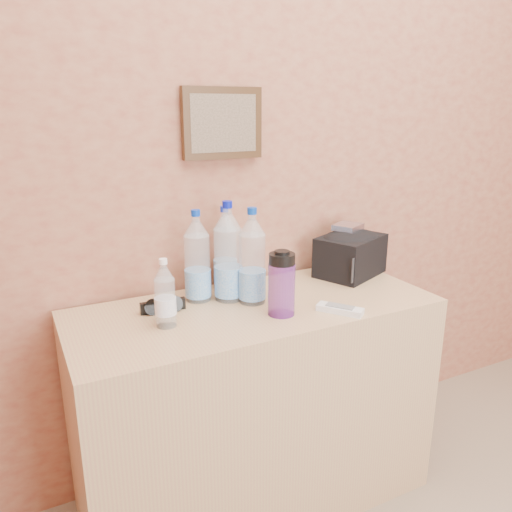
{
  "coord_description": "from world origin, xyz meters",
  "views": [
    {
      "loc": [
        -1.06,
        0.28,
        1.45
      ],
      "look_at": [
        -0.34,
        1.71,
        0.98
      ],
      "focal_mm": 35.0,
      "sensor_mm": 36.0,
      "label": 1
    }
  ],
  "objects_px": {
    "pet_large_b": "(225,252)",
    "sunglasses": "(163,306)",
    "pet_large_a": "(197,261)",
    "foil_packet": "(348,227)",
    "pet_large_d": "(252,261)",
    "ac_remote": "(340,309)",
    "pet_small": "(165,297)",
    "dresser": "(255,405)",
    "pet_large_c": "(228,257)",
    "nalgene_bottle": "(282,283)",
    "toiletry_bag": "(350,253)"
  },
  "relations": [
    {
      "from": "pet_large_d",
      "to": "toiletry_bag",
      "type": "height_order",
      "value": "pet_large_d"
    },
    {
      "from": "pet_large_b",
      "to": "pet_small",
      "type": "xyz_separation_m",
      "value": [
        -0.31,
        -0.24,
        -0.04
      ]
    },
    {
      "from": "ac_remote",
      "to": "toiletry_bag",
      "type": "distance_m",
      "value": 0.42
    },
    {
      "from": "pet_large_c",
      "to": "sunglasses",
      "type": "xyz_separation_m",
      "value": [
        -0.24,
        -0.0,
        -0.14
      ]
    },
    {
      "from": "dresser",
      "to": "nalgene_bottle",
      "type": "xyz_separation_m",
      "value": [
        0.04,
        -0.11,
        0.51
      ]
    },
    {
      "from": "ac_remote",
      "to": "dresser",
      "type": "bearing_deg",
      "value": -165.41
    },
    {
      "from": "pet_large_a",
      "to": "foil_packet",
      "type": "relative_size",
      "value": 2.94
    },
    {
      "from": "ac_remote",
      "to": "pet_large_b",
      "type": "bearing_deg",
      "value": 174.88
    },
    {
      "from": "pet_large_c",
      "to": "pet_large_d",
      "type": "xyz_separation_m",
      "value": [
        0.06,
        -0.06,
        -0.01
      ]
    },
    {
      "from": "nalgene_bottle",
      "to": "ac_remote",
      "type": "height_order",
      "value": "nalgene_bottle"
    },
    {
      "from": "dresser",
      "to": "foil_packet",
      "type": "distance_m",
      "value": 0.79
    },
    {
      "from": "pet_large_d",
      "to": "toiletry_bag",
      "type": "bearing_deg",
      "value": 10.32
    },
    {
      "from": "pet_large_a",
      "to": "pet_large_b",
      "type": "xyz_separation_m",
      "value": [
        0.14,
        0.08,
        -0.01
      ]
    },
    {
      "from": "pet_large_d",
      "to": "pet_small",
      "type": "bearing_deg",
      "value": -169.7
    },
    {
      "from": "pet_large_a",
      "to": "foil_packet",
      "type": "height_order",
      "value": "pet_large_a"
    },
    {
      "from": "pet_large_a",
      "to": "pet_large_d",
      "type": "xyz_separation_m",
      "value": [
        0.16,
        -0.11,
        0.01
      ]
    },
    {
      "from": "pet_large_c",
      "to": "nalgene_bottle",
      "type": "height_order",
      "value": "pet_large_c"
    },
    {
      "from": "sunglasses",
      "to": "nalgene_bottle",
      "type": "bearing_deg",
      "value": -25.85
    },
    {
      "from": "sunglasses",
      "to": "ac_remote",
      "type": "xyz_separation_m",
      "value": [
        0.53,
        -0.28,
        -0.01
      ]
    },
    {
      "from": "pet_large_a",
      "to": "pet_small",
      "type": "height_order",
      "value": "pet_large_a"
    },
    {
      "from": "pet_large_b",
      "to": "sunglasses",
      "type": "relative_size",
      "value": 2.06
    },
    {
      "from": "nalgene_bottle",
      "to": "ac_remote",
      "type": "relative_size",
      "value": 1.42
    },
    {
      "from": "pet_large_a",
      "to": "pet_small",
      "type": "bearing_deg",
      "value": -135.62
    },
    {
      "from": "foil_packet",
      "to": "nalgene_bottle",
      "type": "bearing_deg",
      "value": -150.52
    },
    {
      "from": "pet_large_a",
      "to": "foil_packet",
      "type": "xyz_separation_m",
      "value": [
        0.65,
        0.01,
        0.05
      ]
    },
    {
      "from": "pet_large_b",
      "to": "pet_small",
      "type": "bearing_deg",
      "value": -141.85
    },
    {
      "from": "dresser",
      "to": "pet_large_d",
      "type": "distance_m",
      "value": 0.55
    },
    {
      "from": "pet_large_b",
      "to": "pet_large_c",
      "type": "height_order",
      "value": "pet_large_c"
    },
    {
      "from": "foil_packet",
      "to": "sunglasses",
      "type": "bearing_deg",
      "value": -175.85
    },
    {
      "from": "dresser",
      "to": "pet_large_c",
      "type": "bearing_deg",
      "value": 120.38
    },
    {
      "from": "nalgene_bottle",
      "to": "pet_small",
      "type": "bearing_deg",
      "value": 167.5
    },
    {
      "from": "pet_small",
      "to": "foil_packet",
      "type": "distance_m",
      "value": 0.85
    },
    {
      "from": "ac_remote",
      "to": "pet_small",
      "type": "bearing_deg",
      "value": -142.33
    },
    {
      "from": "pet_large_a",
      "to": "toiletry_bag",
      "type": "bearing_deg",
      "value": -1.39
    },
    {
      "from": "pet_large_d",
      "to": "sunglasses",
      "type": "height_order",
      "value": "pet_large_d"
    },
    {
      "from": "nalgene_bottle",
      "to": "ac_remote",
      "type": "xyz_separation_m",
      "value": [
        0.18,
        -0.08,
        -0.1
      ]
    },
    {
      "from": "sunglasses",
      "to": "pet_large_a",
      "type": "bearing_deg",
      "value": 22.49
    },
    {
      "from": "pet_large_a",
      "to": "ac_remote",
      "type": "height_order",
      "value": "pet_large_a"
    },
    {
      "from": "pet_large_b",
      "to": "sunglasses",
      "type": "height_order",
      "value": "pet_large_b"
    },
    {
      "from": "pet_large_b",
      "to": "ac_remote",
      "type": "distance_m",
      "value": 0.49
    },
    {
      "from": "pet_large_a",
      "to": "foil_packet",
      "type": "bearing_deg",
      "value": 0.91
    },
    {
      "from": "dresser",
      "to": "pet_large_a",
      "type": "relative_size",
      "value": 3.91
    },
    {
      "from": "toiletry_bag",
      "to": "ac_remote",
      "type": "bearing_deg",
      "value": -154.52
    },
    {
      "from": "pet_large_d",
      "to": "foil_packet",
      "type": "xyz_separation_m",
      "value": [
        0.49,
        0.12,
        0.05
      ]
    },
    {
      "from": "pet_large_a",
      "to": "pet_large_d",
      "type": "relative_size",
      "value": 0.96
    },
    {
      "from": "ac_remote",
      "to": "sunglasses",
      "type": "bearing_deg",
      "value": -153.98
    },
    {
      "from": "pet_small",
      "to": "sunglasses",
      "type": "distance_m",
      "value": 0.14
    },
    {
      "from": "toiletry_bag",
      "to": "sunglasses",
      "type": "bearing_deg",
      "value": 159.18
    },
    {
      "from": "foil_packet",
      "to": "pet_large_d",
      "type": "bearing_deg",
      "value": -166.77
    },
    {
      "from": "dresser",
      "to": "pet_large_d",
      "type": "bearing_deg",
      "value": 80.98
    }
  ]
}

